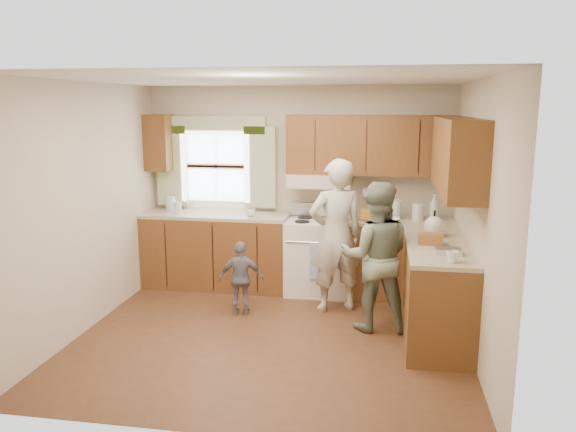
% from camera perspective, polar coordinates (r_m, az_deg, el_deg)
% --- Properties ---
extents(room, '(3.80, 3.80, 3.80)m').
position_cam_1_polar(room, '(5.37, -1.76, 0.26)').
color(room, '#492A16').
rests_on(room, ground).
extents(kitchen_fixtures, '(3.80, 2.25, 2.15)m').
position_cam_1_polar(kitchen_fixtures, '(6.42, 5.54, -1.72)').
color(kitchen_fixtures, '#43270E').
rests_on(kitchen_fixtures, ground).
extents(stove, '(0.76, 0.67, 1.07)m').
position_cam_1_polar(stove, '(6.88, 3.08, -3.98)').
color(stove, silver).
rests_on(stove, ground).
extents(woman_left, '(0.73, 0.62, 1.71)m').
position_cam_1_polar(woman_left, '(6.20, 4.90, -2.03)').
color(woman_left, beige).
rests_on(woman_left, ground).
extents(woman_right, '(0.80, 0.65, 1.53)m').
position_cam_1_polar(woman_right, '(5.75, 8.88, -4.09)').
color(woman_right, '#29442D').
rests_on(woman_right, ground).
extents(child, '(0.51, 0.28, 0.82)m').
position_cam_1_polar(child, '(6.18, -4.77, -6.33)').
color(child, slate).
rests_on(child, ground).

